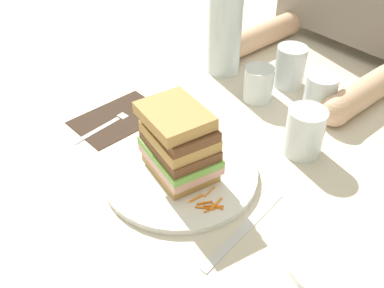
{
  "coord_description": "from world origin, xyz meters",
  "views": [
    {
      "loc": [
        0.44,
        -0.38,
        0.52
      ],
      "look_at": [
        -0.0,
        0.01,
        0.05
      ],
      "focal_mm": 41.12,
      "sensor_mm": 36.0,
      "label": 1
    }
  ],
  "objects": [
    {
      "name": "sandwich",
      "position": [
        -0.0,
        -0.03,
        0.07
      ],
      "size": [
        0.15,
        0.12,
        0.13
      ],
      "color": "tan",
      "rests_on": "main_plate"
    },
    {
      "name": "carrot_shred_13",
      "position": [
        0.09,
        -0.06,
        0.01
      ],
      "size": [
        0.02,
        0.02,
        0.0
      ],
      "primitive_type": "cylinder",
      "rotation": [
        0.0,
        1.57,
        3.85
      ],
      "color": "orange",
      "rests_on": "main_plate"
    },
    {
      "name": "carrot_shred_12",
      "position": [
        0.07,
        -0.02,
        0.01
      ],
      "size": [
        0.01,
        0.03,
        0.0
      ],
      "primitive_type": "cylinder",
      "rotation": [
        0.0,
        1.57,
        4.93
      ],
      "color": "orange",
      "rests_on": "main_plate"
    },
    {
      "name": "carrot_shred_3",
      "position": [
        -0.11,
        -0.0,
        0.01
      ],
      "size": [
        0.02,
        0.03,
        0.0
      ],
      "primitive_type": "cylinder",
      "rotation": [
        0.0,
        1.57,
        0.98
      ],
      "color": "orange",
      "rests_on": "main_plate"
    },
    {
      "name": "water_bottle",
      "position": [
        -0.21,
        0.29,
        0.12
      ],
      "size": [
        0.08,
        0.08,
        0.27
      ],
      "color": "silver",
      "rests_on": "ground_plane"
    },
    {
      "name": "ground_plane",
      "position": [
        0.0,
        0.0,
        0.0
      ],
      "size": [
        3.0,
        3.0,
        0.0
      ],
      "primitive_type": "plane",
      "color": "beige"
    },
    {
      "name": "carrot_shred_15",
      "position": [
        0.1,
        -0.03,
        0.01
      ],
      "size": [
        0.01,
        0.03,
        0.0
      ],
      "primitive_type": "cylinder",
      "rotation": [
        0.0,
        1.57,
        1.78
      ],
      "color": "orange",
      "rests_on": "main_plate"
    },
    {
      "name": "carrot_shred_8",
      "position": [
        0.1,
        -0.04,
        0.01
      ],
      "size": [
        0.01,
        0.03,
        0.0
      ],
      "primitive_type": "cylinder",
      "rotation": [
        0.0,
        1.57,
        4.4
      ],
      "color": "orange",
      "rests_on": "main_plate"
    },
    {
      "name": "empty_tumbler_1",
      "position": [
        -0.08,
        0.26,
        0.04
      ],
      "size": [
        0.06,
        0.06,
        0.08
      ],
      "primitive_type": "cylinder",
      "color": "silver",
      "rests_on": "ground_plane"
    },
    {
      "name": "knife",
      "position": [
        0.16,
        -0.03,
        0.0
      ],
      "size": [
        0.04,
        0.2,
        0.0
      ],
      "color": "silver",
      "rests_on": "ground_plane"
    },
    {
      "name": "empty_tumbler_0",
      "position": [
        0.03,
        0.32,
        0.04
      ],
      "size": [
        0.07,
        0.07,
        0.08
      ],
      "primitive_type": "cylinder",
      "color": "silver",
      "rests_on": "ground_plane"
    },
    {
      "name": "carrot_shred_11",
      "position": [
        0.07,
        -0.05,
        0.01
      ],
      "size": [
        0.01,
        0.03,
        0.0
      ],
      "primitive_type": "cylinder",
      "rotation": [
        0.0,
        1.57,
        1.48
      ],
      "color": "orange",
      "rests_on": "main_plate"
    },
    {
      "name": "main_plate",
      "position": [
        -0.0,
        -0.02,
        0.01
      ],
      "size": [
        0.27,
        0.27,
        0.01
      ],
      "primitive_type": "cylinder",
      "color": "white",
      "rests_on": "ground_plane"
    },
    {
      "name": "carrot_shred_6",
      "position": [
        -0.09,
        -0.03,
        0.01
      ],
      "size": [
        0.01,
        0.03,
        0.0
      ],
      "primitive_type": "cylinder",
      "rotation": [
        0.0,
        1.57,
        4.5
      ],
      "color": "orange",
      "rests_on": "main_plate"
    },
    {
      "name": "carrot_shred_10",
      "position": [
        0.09,
        -0.05,
        0.01
      ],
      "size": [
        0.01,
        0.02,
        0.0
      ],
      "primitive_type": "cylinder",
      "rotation": [
        0.0,
        1.57,
        4.23
      ],
      "color": "orange",
      "rests_on": "main_plate"
    },
    {
      "name": "carrot_shred_0",
      "position": [
        -0.1,
        -0.02,
        0.01
      ],
      "size": [
        0.02,
        0.02,
        0.0
      ],
      "primitive_type": "cylinder",
      "rotation": [
        0.0,
        1.57,
        5.62
      ],
      "color": "orange",
      "rests_on": "main_plate"
    },
    {
      "name": "carrot_shred_9",
      "position": [
        0.1,
        -0.04,
        0.01
      ],
      "size": [
        0.02,
        0.01,
        0.0
      ],
      "primitive_type": "cylinder",
      "rotation": [
        0.0,
        1.57,
        0.19
      ],
      "color": "orange",
      "rests_on": "main_plate"
    },
    {
      "name": "napkin_dark",
      "position": [
        -0.21,
        -0.01,
        0.0
      ],
      "size": [
        0.13,
        0.18,
        0.0
      ],
      "primitive_type": "cube",
      "rotation": [
        0.0,
        0.0,
        0.03
      ],
      "color": "#38281E",
      "rests_on": "ground_plane"
    },
    {
      "name": "side_plate",
      "position": [
        0.29,
        0.05,
        0.01
      ],
      "size": [
        0.2,
        0.2,
        0.01
      ],
      "primitive_type": "cylinder",
      "color": "white",
      "rests_on": "ground_plane"
    },
    {
      "name": "carrot_shred_1",
      "position": [
        -0.07,
        -0.01,
        0.01
      ],
      "size": [
        0.03,
        0.02,
        0.0
      ],
      "primitive_type": "cylinder",
      "rotation": [
        0.0,
        1.57,
        2.74
      ],
      "color": "orange",
      "rests_on": "main_plate"
    },
    {
      "name": "carrot_shred_5",
      "position": [
        -0.11,
        -0.01,
        0.01
      ],
      "size": [
        0.03,
        0.02,
        0.0
      ],
      "primitive_type": "cylinder",
      "rotation": [
        0.0,
        1.57,
        5.75
      ],
      "color": "orange",
      "rests_on": "main_plate"
    },
    {
      "name": "juice_glass",
      "position": [
        0.1,
        0.19,
        0.04
      ],
      "size": [
        0.07,
        0.07,
        0.09
      ],
      "color": "white",
      "rests_on": "ground_plane"
    },
    {
      "name": "carrot_shred_14",
      "position": [
        0.1,
        -0.04,
        0.01
      ],
      "size": [
        0.02,
        0.03,
        0.0
      ],
      "primitive_type": "cylinder",
      "rotation": [
        0.0,
        1.57,
        0.84
      ],
      "color": "orange",
      "rests_on": "main_plate"
    },
    {
      "name": "carrot_shred_7",
      "position": [
        -0.11,
        -0.01,
        0.01
      ],
      "size": [
        0.02,
        0.0,
        0.0
      ],
      "primitive_type": "cylinder",
      "rotation": [
        0.0,
        1.57,
        3.11
      ],
      "color": "orange",
      "rests_on": "main_plate"
    },
    {
      "name": "empty_tumbler_2",
      "position": [
        -0.07,
        0.35,
        0.05
      ],
      "size": [
        0.07,
        0.07,
        0.09
      ],
      "primitive_type": "cylinder",
      "color": "silver",
      "rests_on": "ground_plane"
    },
    {
      "name": "carrot_shred_2",
      "position": [
        -0.07,
        -0.0,
        0.01
      ],
      "size": [
        0.02,
        0.03,
        0.0
      ],
      "primitive_type": "cylinder",
      "rotation": [
        0.0,
        1.57,
        1.98
      ],
      "color": "orange",
      "rests_on": "main_plate"
    },
    {
      "name": "carrot_shred_4",
      "position": [
        -0.08,
        -0.01,
        0.01
      ],
      "size": [
        0.02,
        0.01,
        0.0
      ],
      "primitive_type": "cylinder",
      "rotation": [
        0.0,
        1.57,
        0.32
      ],
      "color": "orange",
      "rests_on": "main_plate"
    },
    {
      "name": "fork",
      "position": [
        -0.21,
        -0.03,
        0.0
      ],
      "size": [
        0.03,
        0.17,
        0.0
      ],
      "color": "silver",
      "rests_on": "napkin_dark"
    }
  ]
}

